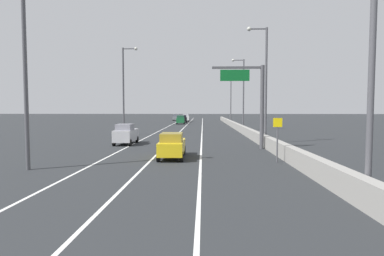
{
  "coord_description": "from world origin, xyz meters",
  "views": [
    {
      "loc": [
        1.66,
        -2.4,
        3.61
      ],
      "look_at": [
        0.25,
        37.88,
        1.17
      ],
      "focal_mm": 29.6,
      "sensor_mm": 36.0,
      "label": 1
    }
  ],
  "objects": [
    {
      "name": "lane_stripe_left",
      "position": [
        -5.5,
        55.0,
        0.0
      ],
      "size": [
        0.16,
        130.0,
        0.0
      ],
      "primitive_type": "cube",
      "color": "silver",
      "rests_on": "ground_plane"
    },
    {
      "name": "car_white_4",
      "position": [
        -3.31,
        88.98,
        1.04
      ],
      "size": [
        2.03,
        4.3,
        2.08
      ],
      "color": "white",
      "rests_on": "ground_plane"
    },
    {
      "name": "lamp_post_right_fourth",
      "position": [
        7.98,
        72.57,
        6.78
      ],
      "size": [
        2.14,
        0.44,
        12.02
      ],
      "color": "#4C4C51",
      "rests_on": "ground_plane"
    },
    {
      "name": "lamp_post_right_second",
      "position": [
        7.94,
        30.76,
        6.78
      ],
      "size": [
        2.14,
        0.44,
        12.02
      ],
      "color": "#4C4C51",
      "rests_on": "ground_plane"
    },
    {
      "name": "ground_plane",
      "position": [
        0.0,
        64.0,
        0.0
      ],
      "size": [
        320.0,
        320.0,
        0.0
      ],
      "primitive_type": "plane",
      "color": "#26282B"
    },
    {
      "name": "lane_stripe_center",
      "position": [
        -2.0,
        55.0,
        0.0
      ],
      "size": [
        0.16,
        130.0,
        0.0
      ],
      "primitive_type": "cube",
      "color": "silver",
      "rests_on": "ground_plane"
    },
    {
      "name": "car_green_1",
      "position": [
        -3.7,
        72.62,
        1.02
      ],
      "size": [
        2.06,
        4.07,
        2.06
      ],
      "color": "#196033",
      "rests_on": "ground_plane"
    },
    {
      "name": "lane_stripe_right",
      "position": [
        1.5,
        55.0,
        0.0
      ],
      "size": [
        0.16,
        130.0,
        0.0
      ],
      "primitive_type": "cube",
      "color": "silver",
      "rests_on": "ground_plane"
    },
    {
      "name": "lamp_post_right_near",
      "position": [
        7.79,
        9.85,
        6.78
      ],
      "size": [
        2.14,
        0.44,
        12.02
      ],
      "color": "#4C4C51",
      "rests_on": "ground_plane"
    },
    {
      "name": "speed_advisory_sign",
      "position": [
        6.66,
        18.97,
        1.76
      ],
      "size": [
        0.6,
        0.11,
        3.0
      ],
      "color": "#4C4C51",
      "rests_on": "ground_plane"
    },
    {
      "name": "lamp_post_left_near",
      "position": [
        -8.5,
        15.85,
        6.78
      ],
      "size": [
        2.14,
        0.44,
        12.02
      ],
      "color": "#4C4C51",
      "rests_on": "ground_plane"
    },
    {
      "name": "lamp_post_right_third",
      "position": [
        8.28,
        51.66,
        6.78
      ],
      "size": [
        2.14,
        0.44,
        12.02
      ],
      "color": "#4C4C51",
      "rests_on": "ground_plane"
    },
    {
      "name": "car_silver_5",
      "position": [
        -6.23,
        29.55,
        1.04
      ],
      "size": [
        1.81,
        4.31,
        2.09
      ],
      "color": "#B7B7BC",
      "rests_on": "ground_plane"
    },
    {
      "name": "car_yellow_0",
      "position": [
        -0.61,
        20.67,
        0.93
      ],
      "size": [
        1.86,
        4.64,
        1.86
      ],
      "color": "gold",
      "rests_on": "ground_plane"
    },
    {
      "name": "car_black_3",
      "position": [
        -3.5,
        80.74,
        0.98
      ],
      "size": [
        1.81,
        4.17,
        1.97
      ],
      "color": "black",
      "rests_on": "ground_plane"
    },
    {
      "name": "car_gray_2",
      "position": [
        -6.65,
        94.61,
        0.94
      ],
      "size": [
        1.9,
        4.28,
        1.89
      ],
      "color": "slate",
      "rests_on": "ground_plane"
    },
    {
      "name": "overhead_sign_gantry",
      "position": [
        6.22,
        26.24,
        4.73
      ],
      "size": [
        4.68,
        0.36,
        7.5
      ],
      "color": "#47474C",
      "rests_on": "ground_plane"
    },
    {
      "name": "lamp_post_left_mid",
      "position": [
        -9.08,
        40.94,
        6.78
      ],
      "size": [
        2.14,
        0.44,
        12.02
      ],
      "color": "#4C4C51",
      "rests_on": "ground_plane"
    },
    {
      "name": "jersey_barrier_right",
      "position": [
        7.56,
        40.0,
        0.55
      ],
      "size": [
        0.6,
        120.0,
        1.1
      ],
      "primitive_type": "cube",
      "color": "gray",
      "rests_on": "ground_plane"
    }
  ]
}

